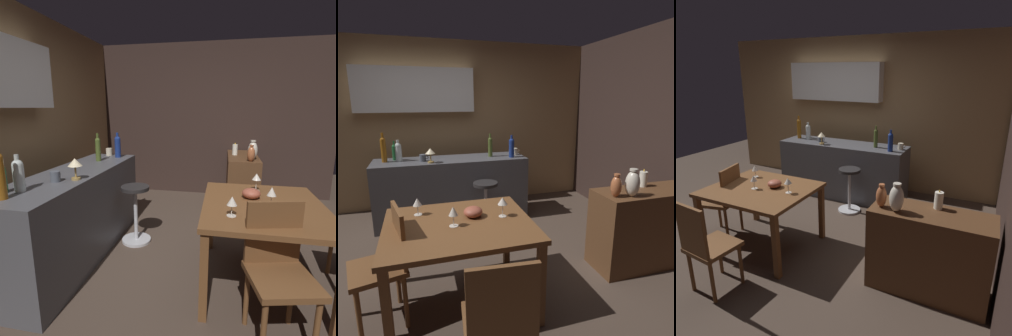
{
  "view_description": "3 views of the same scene",
  "coord_description": "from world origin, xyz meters",
  "views": [
    {
      "loc": [
        -2.3,
        -0.09,
        1.53
      ],
      "look_at": [
        0.91,
        0.56,
        0.8
      ],
      "focal_mm": 28.98,
      "sensor_mm": 36.0,
      "label": 1
    },
    {
      "loc": [
        -0.3,
        -2.63,
        1.73
      ],
      "look_at": [
        0.68,
        0.56,
        0.91
      ],
      "focal_mm": 30.65,
      "sensor_mm": 36.0,
      "label": 2
    },
    {
      "loc": [
        2.3,
        -2.97,
        2.04
      ],
      "look_at": [
        0.63,
        0.39,
        0.83
      ],
      "focal_mm": 32.58,
      "sensor_mm": 36.0,
      "label": 3
    }
  ],
  "objects": [
    {
      "name": "vase_copper",
      "position": [
        1.45,
        -0.47,
        0.93
      ],
      "size": [
        0.1,
        0.1,
        0.22
      ],
      "color": "#B26038",
      "rests_on": "sideboard_cabinet"
    },
    {
      "name": "cup_cream",
      "position": [
        1.08,
        1.41,
        0.95
      ],
      "size": [
        0.12,
        0.08,
        0.1
      ],
      "color": "beige",
      "rests_on": "kitchen_counter"
    },
    {
      "name": "counter_lamp",
      "position": [
        -0.16,
        1.18,
        1.04
      ],
      "size": [
        0.13,
        0.13,
        0.19
      ],
      "color": "#A58447",
      "rests_on": "kitchen_counter"
    },
    {
      "name": "wall_side_right",
      "position": [
        2.55,
        0.3,
        1.3
      ],
      "size": [
        0.1,
        4.4,
        2.6
      ],
      "primitive_type": "cube",
      "color": "#33231E",
      "rests_on": "ground_plane"
    },
    {
      "name": "wine_bottle_cobalt",
      "position": [
        0.97,
        1.24,
        1.05
      ],
      "size": [
        0.08,
        0.08,
        0.32
      ],
      "color": "navy",
      "rests_on": "kitchen_counter"
    },
    {
      "name": "wine_bottle_clear",
      "position": [
        -0.57,
        1.42,
        1.04
      ],
      "size": [
        0.08,
        0.08,
        0.29
      ],
      "color": "silver",
      "rests_on": "kitchen_counter"
    },
    {
      "name": "wine_bottle_olive",
      "position": [
        0.69,
        1.38,
        1.06
      ],
      "size": [
        0.06,
        0.06,
        0.33
      ],
      "color": "#475623",
      "rests_on": "kitchen_counter"
    },
    {
      "name": "wine_glass_right",
      "position": [
        0.35,
        -0.43,
        0.87
      ],
      "size": [
        0.08,
        0.08,
        0.17
      ],
      "color": "silver",
      "rests_on": "dining_table"
    },
    {
      "name": "wine_glass_left",
      "position": [
        -0.08,
        -0.5,
        0.86
      ],
      "size": [
        0.07,
        0.07,
        0.16
      ],
      "color": "silver",
      "rests_on": "dining_table"
    },
    {
      "name": "sideboard_cabinet",
      "position": [
        1.91,
        -0.4,
        0.41
      ],
      "size": [
        1.1,
        0.44,
        0.82
      ],
      "primitive_type": "cube",
      "color": "#56351E",
      "rests_on": "ground_plane"
    },
    {
      "name": "cup_slate",
      "position": [
        -0.26,
        1.32,
        0.95
      ],
      "size": [
        0.12,
        0.08,
        0.09
      ],
      "color": "#515660",
      "rests_on": "kitchen_counter"
    },
    {
      "name": "wine_glass_center",
      "position": [
        -0.35,
        -0.18,
        0.85
      ],
      "size": [
        0.08,
        0.08,
        0.15
      ],
      "color": "silver",
      "rests_on": "dining_table"
    },
    {
      "name": "kitchen_counter",
      "position": [
        0.12,
        1.37,
        0.45
      ],
      "size": [
        2.1,
        0.6,
        0.9
      ],
      "primitive_type": "cube",
      "color": "#4C4C51",
      "rests_on": "ground_plane"
    },
    {
      "name": "vase_ceramic_ivory",
      "position": [
        1.6,
        -0.51,
        0.95
      ],
      "size": [
        0.13,
        0.13,
        0.27
      ],
      "color": "beige",
      "rests_on": "sideboard_cabinet"
    },
    {
      "name": "chair_near_window",
      "position": [
        -0.6,
        -0.48,
        0.51
      ],
      "size": [
        0.48,
        0.48,
        0.93
      ],
      "color": "brown",
      "rests_on": "ground_plane"
    },
    {
      "name": "fruit_bowl",
      "position": [
        0.11,
        -0.36,
        0.79
      ],
      "size": [
        0.16,
        0.16,
        0.09
      ],
      "primitive_type": "ellipsoid",
      "color": "#9E4C38",
      "rests_on": "dining_table"
    },
    {
      "name": "ground_plane",
      "position": [
        0.0,
        0.0,
        0.0
      ],
      "size": [
        9.0,
        9.0,
        0.0
      ],
      "primitive_type": "plane",
      "color": "#47382D"
    },
    {
      "name": "dining_table",
      "position": [
        -0.03,
        -0.45,
        0.65
      ],
      "size": [
        1.18,
        0.99,
        0.74
      ],
      "color": "brown",
      "rests_on": "ground_plane"
    },
    {
      "name": "wine_bottle_green",
      "position": [
        -0.63,
        1.52,
        1.02
      ],
      "size": [
        0.07,
        0.07,
        0.26
      ],
      "color": "#1E592D",
      "rests_on": "kitchen_counter"
    },
    {
      "name": "bar_stool",
      "position": [
        0.49,
        0.85,
        0.36
      ],
      "size": [
        0.34,
        0.34,
        0.67
      ],
      "color": "#262323",
      "rests_on": "ground_plane"
    },
    {
      "name": "pillar_candle_tall",
      "position": [
        1.94,
        -0.28,
        0.9
      ],
      "size": [
        0.08,
        0.08,
        0.19
      ],
      "color": "white",
      "rests_on": "sideboard_cabinet"
    }
  ]
}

